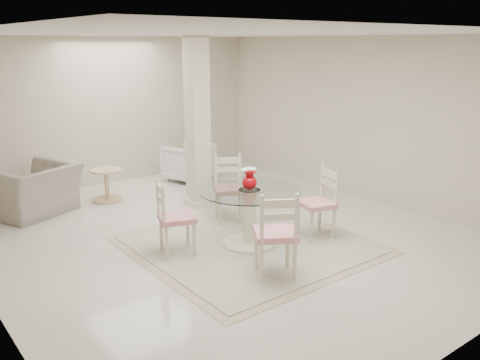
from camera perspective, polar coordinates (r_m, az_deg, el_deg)
ground at (r=7.13m, az=-2.21°, el=-6.10°), size 7.00×7.00×0.00m
room_shell at (r=6.69m, az=-2.37°, el=8.88°), size 6.02×7.02×2.71m
column at (r=8.10m, az=-4.80°, el=6.34°), size 0.30×0.30×2.70m
area_rug at (r=6.76m, az=1.05°, el=-7.26°), size 2.85×2.85×0.02m
dining_table at (r=6.62m, az=1.06°, el=-4.19°), size 1.33×1.33×0.77m
red_vase at (r=6.47m, az=1.07°, el=0.12°), size 0.22×0.19×0.29m
dining_chair_east at (r=6.94m, az=9.09°, el=-1.96°), size 0.52×0.52×1.07m
dining_chair_north at (r=7.50m, az=-1.24°, el=-0.37°), size 0.59×0.59×1.09m
dining_chair_west at (r=6.35m, az=-7.73°, el=-3.61°), size 0.54×0.54×1.06m
dining_chair_south at (r=5.64m, az=4.14°, el=-5.48°), size 0.63×0.63×1.14m
recliner_taupe at (r=8.47m, az=-22.19°, el=-1.01°), size 1.51×1.43×0.78m
armchair_white at (r=9.82m, az=-5.82°, el=2.02°), size 1.00×1.01×0.73m
side_table at (r=8.83m, az=-14.72°, el=-0.67°), size 0.52×0.52×0.54m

